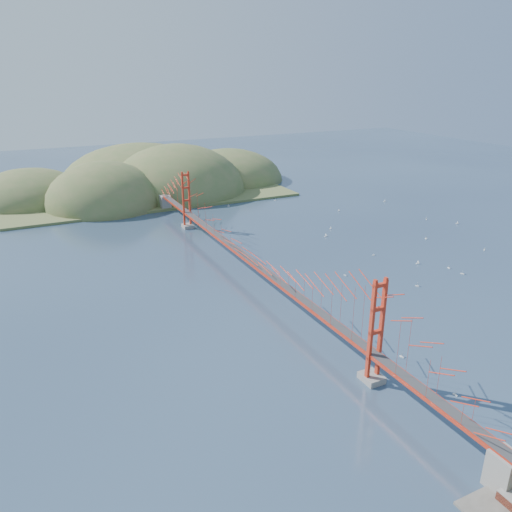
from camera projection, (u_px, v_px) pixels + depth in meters
name	position (u px, v px, depth m)	size (l,w,h in m)	color
ground	(250.00, 279.00, 77.76)	(320.00, 320.00, 0.00)	#2B3E57
bridge	(249.00, 236.00, 75.44)	(2.20, 94.40, 12.00)	gray
far_headlands	(150.00, 189.00, 136.31)	(84.00, 58.00, 25.00)	olive
sailboat_9	(426.00, 219.00, 108.29)	(0.63, 0.63, 0.66)	white
sailboat_8	(331.00, 228.00, 102.19)	(0.54, 0.53, 0.61)	white
sailboat_12	(229.00, 206.00, 118.89)	(0.56, 0.50, 0.63)	white
sailboat_4	(426.00, 238.00, 96.16)	(0.60, 0.60, 0.68)	white
sailboat_16	(374.00, 255.00, 87.67)	(0.52, 0.52, 0.55)	white
sailboat_1	(345.00, 275.00, 79.11)	(0.52, 0.52, 0.58)	white
sailboat_15	(275.00, 200.00, 124.08)	(0.62, 0.62, 0.65)	white
sailboat_6	(417.00, 285.00, 75.20)	(0.62, 0.62, 0.67)	white
sailboat_11	(457.00, 223.00, 105.58)	(0.63, 0.63, 0.69)	white
sailboat_7	(339.00, 211.00, 114.95)	(0.50, 0.43, 0.57)	white
sailboat_3	(326.00, 236.00, 97.48)	(0.62, 0.50, 0.73)	white
sailboat_13	(484.00, 250.00, 90.07)	(0.62, 0.62, 0.65)	white
sailboat_17	(385.00, 201.00, 123.07)	(0.64, 0.63, 0.71)	white
sailboat_10	(402.00, 356.00, 56.73)	(0.53, 0.56, 0.63)	white
sailboat_2	(418.00, 263.00, 83.88)	(0.66, 0.59, 0.74)	white
sailboat_14	(449.00, 267.00, 82.03)	(0.41, 0.52, 0.61)	white
sailboat_5	(463.00, 273.00, 79.67)	(0.66, 0.66, 0.73)	white
sailboat_extra_1	(455.00, 394.00, 50.11)	(0.46, 0.53, 0.61)	white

